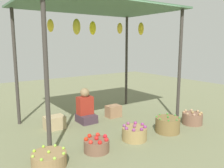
{
  "coord_description": "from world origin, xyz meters",
  "views": [
    {
      "loc": [
        -2.7,
        -4.35,
        1.77
      ],
      "look_at": [
        0.0,
        -0.49,
        0.95
      ],
      "focal_mm": 37.93,
      "sensor_mm": 36.0,
      "label": 1
    }
  ],
  "objects": [
    {
      "name": "market_stall_structure",
      "position": [
        -0.0,
        0.0,
        2.3
      ],
      "size": [
        3.31,
        2.19,
        2.52
      ],
      "color": "#38332D",
      "rests_on": "ground"
    },
    {
      "name": "ground_plane",
      "position": [
        0.0,
        0.0,
        0.0
      ],
      "size": [
        14.0,
        14.0,
        0.0
      ],
      "primitive_type": "plane",
      "color": "#707452"
    },
    {
      "name": "basket_purple_onions",
      "position": [
        0.02,
        -1.19,
        0.13
      ],
      "size": [
        0.46,
        0.46,
        0.3
      ],
      "color": "#967D4B",
      "rests_on": "ground"
    },
    {
      "name": "basket_red_tomatoes",
      "position": [
        -0.8,
        -1.19,
        0.11
      ],
      "size": [
        0.42,
        0.42,
        0.26
      ],
      "color": "brown",
      "rests_on": "ground"
    },
    {
      "name": "vendor_person",
      "position": [
        -0.24,
        0.22,
        0.3
      ],
      "size": [
        0.36,
        0.44,
        0.78
      ],
      "color": "#402E38",
      "rests_on": "ground"
    },
    {
      "name": "basket_limes",
      "position": [
        -1.62,
        -1.21,
        0.1
      ],
      "size": [
        0.51,
        0.51,
        0.24
      ],
      "color": "olive",
      "rests_on": "ground"
    },
    {
      "name": "wooden_crate_near_vendor",
      "position": [
        0.5,
        0.16,
        0.14
      ],
      "size": [
        0.34,
        0.25,
        0.28
      ],
      "primitive_type": "cube",
      "color": "#936C4C",
      "rests_on": "ground"
    },
    {
      "name": "basket_potatoes",
      "position": [
        1.63,
        -1.25,
        0.13
      ],
      "size": [
        0.44,
        0.44,
        0.3
      ],
      "color": "brown",
      "rests_on": "ground"
    },
    {
      "name": "wooden_crate_stacked_rear",
      "position": [
        -0.98,
        0.2,
        0.13
      ],
      "size": [
        0.4,
        0.3,
        0.27
      ],
      "primitive_type": "cube",
      "color": "tan",
      "rests_on": "ground"
    },
    {
      "name": "basket_green_chilies",
      "position": [
        0.81,
        -1.27,
        0.15
      ],
      "size": [
        0.49,
        0.49,
        0.33
      ],
      "color": "brown",
      "rests_on": "ground"
    }
  ]
}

